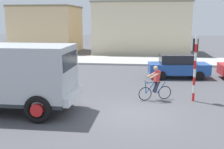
{
  "coord_description": "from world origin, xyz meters",
  "views": [
    {
      "loc": [
        0.67,
        -11.69,
        3.99
      ],
      "look_at": [
        -1.08,
        2.5,
        1.2
      ],
      "focal_mm": 46.05,
      "sensor_mm": 36.0,
      "label": 1
    }
  ],
  "objects_px": {
    "truck_foreground": "(12,74)",
    "traffic_light_pole": "(195,59)",
    "car_red_near": "(178,66)",
    "cyclist": "(156,83)"
  },
  "relations": [
    {
      "from": "truck_foreground",
      "to": "traffic_light_pole",
      "type": "distance_m",
      "value": 8.47
    },
    {
      "from": "truck_foreground",
      "to": "traffic_light_pole",
      "type": "relative_size",
      "value": 1.7
    },
    {
      "from": "truck_foreground",
      "to": "car_red_near",
      "type": "distance_m",
      "value": 11.42
    },
    {
      "from": "cyclist",
      "to": "car_red_near",
      "type": "relative_size",
      "value": 0.41
    },
    {
      "from": "truck_foreground",
      "to": "traffic_light_pole",
      "type": "xyz_separation_m",
      "value": [
        8.02,
        2.7,
        0.4
      ]
    },
    {
      "from": "truck_foreground",
      "to": "cyclist",
      "type": "xyz_separation_m",
      "value": [
        6.16,
        2.59,
        -0.8
      ]
    },
    {
      "from": "traffic_light_pole",
      "to": "truck_foreground",
      "type": "bearing_deg",
      "value": -161.42
    },
    {
      "from": "cyclist",
      "to": "truck_foreground",
      "type": "bearing_deg",
      "value": -157.23
    },
    {
      "from": "traffic_light_pole",
      "to": "car_red_near",
      "type": "bearing_deg",
      "value": 92.17
    },
    {
      "from": "truck_foreground",
      "to": "cyclist",
      "type": "height_order",
      "value": "truck_foreground"
    }
  ]
}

